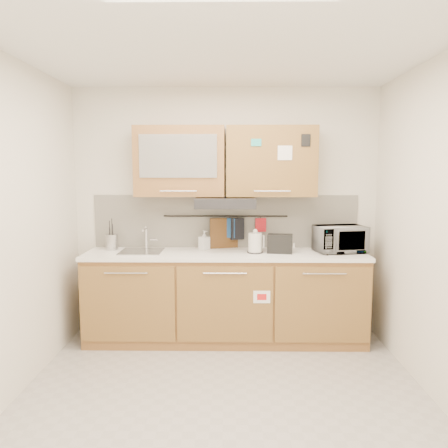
{
  "coord_description": "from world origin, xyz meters",
  "views": [
    {
      "loc": [
        0.05,
        -3.14,
        1.74
      ],
      "look_at": [
        -0.01,
        1.05,
        1.23
      ],
      "focal_mm": 35.0,
      "sensor_mm": 36.0,
      "label": 1
    }
  ],
  "objects": [
    {
      "name": "oven_mitt",
      "position": [
        0.05,
        1.44,
        1.14
      ],
      "size": [
        0.13,
        0.08,
        0.21
      ],
      "primitive_type": "cube",
      "rotation": [
        0.0,
        0.0,
        -0.41
      ],
      "color": "navy",
      "rests_on": "utensil_rail"
    },
    {
      "name": "floor",
      "position": [
        0.0,
        0.0,
        0.0
      ],
      "size": [
        3.2,
        3.2,
        0.0
      ],
      "primitive_type": "plane",
      "color": "#9E9993",
      "rests_on": "ground"
    },
    {
      "name": "wall_right",
      "position": [
        1.6,
        0.0,
        1.3
      ],
      "size": [
        0.0,
        3.0,
        3.0
      ],
      "primitive_type": "plane",
      "rotation": [
        1.57,
        0.0,
        -1.57
      ],
      "color": "silver",
      "rests_on": "ground"
    },
    {
      "name": "wall_back",
      "position": [
        0.0,
        1.5,
        1.3
      ],
      "size": [
        3.2,
        0.0,
        3.2
      ],
      "primitive_type": "plane",
      "rotation": [
        1.57,
        0.0,
        0.0
      ],
      "color": "silver",
      "rests_on": "ground"
    },
    {
      "name": "pot_holder",
      "position": [
        0.37,
        1.44,
        1.17
      ],
      "size": [
        0.12,
        0.05,
        0.14
      ],
      "primitive_type": "cube",
      "rotation": [
        0.0,
        0.0,
        0.3
      ],
      "color": "red",
      "rests_on": "utensil_rail"
    },
    {
      "name": "ceiling",
      "position": [
        0.0,
        0.0,
        2.6
      ],
      "size": [
        3.2,
        3.2,
        0.0
      ],
      "primitive_type": "plane",
      "rotation": [
        3.14,
        0.0,
        0.0
      ],
      "color": "white",
      "rests_on": "wall_back"
    },
    {
      "name": "microwave",
      "position": [
        1.16,
        1.22,
        1.05
      ],
      "size": [
        0.54,
        0.42,
        0.27
      ],
      "primitive_type": "imported",
      "rotation": [
        0.0,
        0.0,
        0.21
      ],
      "color": "#999999",
      "rests_on": "countertop"
    },
    {
      "name": "soap_bottle",
      "position": [
        -0.22,
        1.36,
        1.02
      ],
      "size": [
        0.13,
        0.13,
        0.2
      ],
      "primitive_type": "imported",
      "rotation": [
        0.0,
        0.0,
        0.78
      ],
      "color": "#999999",
      "rests_on": "countertop"
    },
    {
      "name": "utensil_rail",
      "position": [
        0.0,
        1.45,
        1.26
      ],
      "size": [
        1.3,
        0.02,
        0.02
      ],
      "primitive_type": "cylinder",
      "rotation": [
        0.0,
        1.57,
        0.0
      ],
      "color": "black",
      "rests_on": "backsplash"
    },
    {
      "name": "toaster",
      "position": [
        0.55,
        1.17,
        1.02
      ],
      "size": [
        0.27,
        0.19,
        0.19
      ],
      "rotation": [
        0.0,
        0.0,
        -0.16
      ],
      "color": "black",
      "rests_on": "countertop"
    },
    {
      "name": "range_hood",
      "position": [
        0.0,
        1.25,
        1.42
      ],
      "size": [
        0.6,
        0.46,
        0.1
      ],
      "primitive_type": "cube",
      "color": "black",
      "rests_on": "upper_cabinets"
    },
    {
      "name": "utensil_crock",
      "position": [
        -1.18,
        1.32,
        1.0
      ],
      "size": [
        0.15,
        0.15,
        0.33
      ],
      "rotation": [
        0.0,
        0.0,
        0.21
      ],
      "color": "#ABABAF",
      "rests_on": "countertop"
    },
    {
      "name": "cutting_board",
      "position": [
        -0.02,
        1.44,
        1.05
      ],
      "size": [
        0.3,
        0.1,
        0.37
      ],
      "primitive_type": "cube",
      "rotation": [
        0.0,
        0.0,
        0.27
      ],
      "color": "brown",
      "rests_on": "utensil_rail"
    },
    {
      "name": "backsplash",
      "position": [
        0.0,
        1.49,
        1.2
      ],
      "size": [
        2.8,
        0.02,
        0.56
      ],
      "primitive_type": "cube",
      "color": "silver",
      "rests_on": "countertop"
    },
    {
      "name": "kettle",
      "position": [
        0.3,
        1.16,
        1.02
      ],
      "size": [
        0.18,
        0.17,
        0.24
      ],
      "rotation": [
        0.0,
        0.0,
        0.29
      ],
      "color": "silver",
      "rests_on": "countertop"
    },
    {
      "name": "sink",
      "position": [
        -0.85,
        1.21,
        0.92
      ],
      "size": [
        0.42,
        0.4,
        0.26
      ],
      "color": "silver",
      "rests_on": "countertop"
    },
    {
      "name": "dark_pouch",
      "position": [
        0.12,
        1.44,
        1.13
      ],
      "size": [
        0.15,
        0.09,
        0.23
      ],
      "primitive_type": "cube",
      "rotation": [
        0.0,
        0.0,
        0.37
      ],
      "color": "black",
      "rests_on": "utensil_rail"
    },
    {
      "name": "wall_left",
      "position": [
        -1.6,
        0.0,
        1.3
      ],
      "size": [
        0.0,
        3.0,
        3.0
      ],
      "primitive_type": "plane",
      "rotation": [
        1.57,
        0.0,
        1.57
      ],
      "color": "silver",
      "rests_on": "ground"
    },
    {
      "name": "countertop",
      "position": [
        0.0,
        1.19,
        0.9
      ],
      "size": [
        2.82,
        0.62,
        0.04
      ],
      "primitive_type": "cube",
      "color": "white",
      "rests_on": "base_cabinet"
    },
    {
      "name": "upper_cabinets",
      "position": [
        -0.0,
        1.32,
        1.83
      ],
      "size": [
        1.82,
        0.37,
        0.7
      ],
      "color": "#9C6937",
      "rests_on": "wall_back"
    },
    {
      "name": "base_cabinet",
      "position": [
        0.0,
        1.19,
        0.41
      ],
      "size": [
        2.8,
        0.64,
        0.88
      ],
      "color": "#9C6937",
      "rests_on": "floor"
    }
  ]
}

